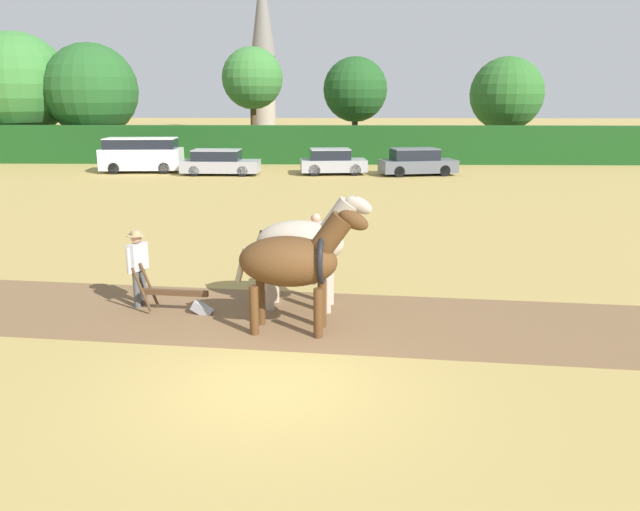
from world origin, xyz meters
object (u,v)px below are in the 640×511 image
object	(u,v)px
farmer_beside_team	(316,242)
parked_car_center	(417,162)
tree_left	(91,90)
tree_center	(355,90)
draft_horse_lead_right	(305,243)
parked_car_left	(220,163)
tree_center_left	(252,79)
tree_far_left	(17,85)
plow	(181,299)
church_spire	(263,44)
farmer_at_plow	(138,262)
tree_center_right	(507,94)
draft_horse_lead_left	(294,261)
parked_car_center_left	(332,162)
parked_van	(142,155)

from	to	relation	value
farmer_beside_team	parked_car_center	xyz separation A→B (m)	(5.16, 21.61, -0.28)
tree_left	tree_center	size ratio (longest dim) A/B	1.13
draft_horse_lead_right	parked_car_left	bearing A→B (deg)	110.79
tree_center_left	parked_car_center	world-z (taller)	tree_center_left
tree_far_left	plow	size ratio (longest dim) A/B	5.28
church_spire	farmer_at_plow	distance (m)	72.36
tree_center_right	draft_horse_lead_right	world-z (taller)	tree_center_right
tree_center	farmer_beside_team	size ratio (longest dim) A/B	4.14
tree_center_left	draft_horse_lead_left	size ratio (longest dim) A/B	2.99
tree_center	plow	xyz separation A→B (m)	(-4.63, -34.30, -4.58)
tree_far_left	church_spire	xyz separation A→B (m)	(13.51, 38.42, 5.66)
tree_left	parked_car_center_left	distance (m)	20.15
parked_car_center	tree_center_right	bearing A→B (deg)	43.39
tree_left	parked_car_left	bearing A→B (deg)	-41.39
tree_center	draft_horse_lead_right	bearing A→B (deg)	-93.37
farmer_at_plow	parked_van	size ratio (longest dim) A/B	0.35
church_spire	draft_horse_lead_right	distance (m)	72.65
church_spire	draft_horse_lead_right	size ratio (longest dim) A/B	7.88
draft_horse_lead_left	parked_car_center_left	bearing A→B (deg)	94.73
tree_center_right	draft_horse_lead_left	bearing A→B (deg)	-110.26
parked_car_left	draft_horse_lead_left	bearing A→B (deg)	-75.77
church_spire	farmer_at_plow	bearing A→B (deg)	-85.78
tree_far_left	parked_van	bearing A→B (deg)	-37.11
tree_center	parked_van	size ratio (longest dim) A/B	1.49
church_spire	parked_car_left	xyz separation A→B (m)	(2.76, -48.10, -10.22)
tree_far_left	tree_center_right	distance (m)	35.55
tree_center_left	parked_car_center_left	bearing A→B (deg)	-60.58
draft_horse_lead_right	farmer_at_plow	bearing A→B (deg)	-173.80
tree_left	church_spire	size ratio (longest dim) A/B	0.39
tree_left	parked_car_left	distance (m)	15.07
tree_center_right	parked_car_left	size ratio (longest dim) A/B	1.61
parked_car_center	draft_horse_lead_left	bearing A→B (deg)	-113.73
tree_far_left	parked_van	size ratio (longest dim) A/B	1.85
tree_center	farmer_beside_team	world-z (taller)	tree_center
parked_van	parked_car_center	size ratio (longest dim) A/B	1.05
tree_center	parked_car_center_left	distance (m)	11.05
church_spire	parked_van	size ratio (longest dim) A/B	4.31
tree_left	parked_car_left	xyz separation A→B (m)	(10.87, -9.58, -4.16)
church_spire	parked_car_center	world-z (taller)	church_spire
draft_horse_lead_left	farmer_at_plow	distance (m)	3.80
tree_left	draft_horse_lead_left	xyz separation A→B (m)	(16.88, -34.36, -3.43)
tree_left	draft_horse_lead_right	bearing A→B (deg)	-62.66
tree_far_left	draft_horse_lead_right	world-z (taller)	tree_far_left
farmer_at_plow	parked_car_center	size ratio (longest dim) A/B	0.37
parked_car_center_left	parked_car_center	xyz separation A→B (m)	(4.91, -0.27, 0.02)
tree_center	church_spire	distance (m)	39.62
church_spire	draft_horse_lead_right	bearing A→B (deg)	-82.88
tree_far_left	tree_center	xyz separation A→B (m)	(24.43, 0.81, -0.36)
tree_center_right	parked_van	xyz separation A→B (m)	(-24.14, -9.98, -3.54)
tree_center_right	tree_left	bearing A→B (deg)	-177.18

